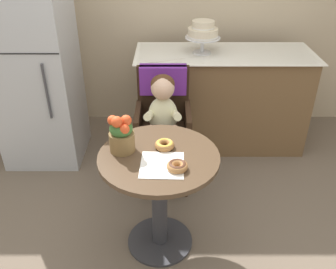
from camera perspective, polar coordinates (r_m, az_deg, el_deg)
The scene contains 11 objects.
ground_plane at distance 2.61m, azimuth -1.15°, elevation -16.41°, with size 8.00×8.00×0.00m, color #6B5B4C.
cafe_table at distance 2.26m, azimuth -1.29°, elevation -7.68°, with size 0.72×0.72×0.72m.
wicker_chair at distance 2.82m, azimuth -0.66°, elevation 4.08°, with size 0.42×0.45×0.95m.
seated_child at distance 2.66m, azimuth -0.70°, elevation 3.28°, with size 0.27×0.32×0.73m.
paper_napkin at distance 2.05m, azimuth -0.83°, elevation -4.79°, with size 0.24×0.26×0.00m, color white.
donut_front at distance 2.00m, azimuth 1.58°, elevation -4.93°, with size 0.12×0.12×0.04m.
donut_mid at distance 2.18m, azimuth -0.44°, elevation -1.59°, with size 0.12×0.12×0.04m.
flower_vase at distance 2.13m, azimuth -7.21°, elevation 0.19°, with size 0.15×0.15×0.24m.
display_counter at distance 3.43m, azimuth 8.47°, elevation 5.45°, with size 1.56×0.62×0.90m.
tiered_cake_stand at distance 3.18m, azimuth 5.63°, elevation 15.71°, with size 0.30×0.30×0.27m.
refrigerator at distance 3.24m, azimuth -20.09°, elevation 9.98°, with size 0.64×0.63×1.70m.
Camera 1 is at (0.05, -1.76, 1.92)m, focal length 38.84 mm.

